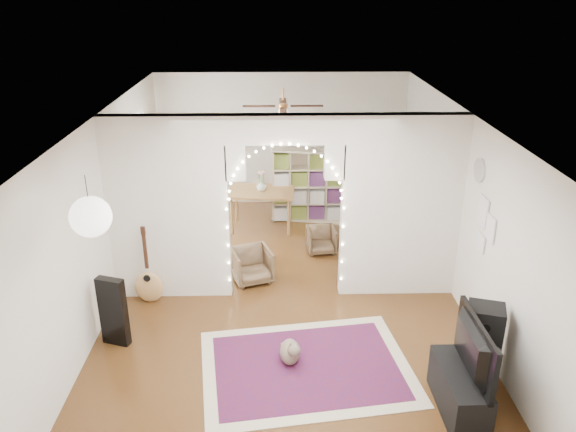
{
  "coord_description": "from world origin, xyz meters",
  "views": [
    {
      "loc": [
        -0.12,
        -7.38,
        4.32
      ],
      "look_at": [
        0.05,
        0.3,
        1.11
      ],
      "focal_mm": 35.0,
      "sensor_mm": 36.0,
      "label": 1
    }
  ],
  "objects_px": {
    "bookcase": "(308,185)",
    "dining_table": "(261,194)",
    "acoustic_guitar": "(148,275)",
    "floor_speaker": "(482,345)",
    "dining_chair_left": "(252,265)",
    "media_console": "(459,391)",
    "dining_chair_right": "(321,240)"
  },
  "relations": [
    {
      "from": "acoustic_guitar",
      "to": "dining_chair_right",
      "type": "xyz_separation_m",
      "value": [
        2.62,
        1.59,
        -0.22
      ]
    },
    {
      "from": "acoustic_guitar",
      "to": "floor_speaker",
      "type": "relative_size",
      "value": 1.01
    },
    {
      "from": "floor_speaker",
      "to": "media_console",
      "type": "xyz_separation_m",
      "value": [
        -0.37,
        -0.47,
        -0.25
      ]
    },
    {
      "from": "bookcase",
      "to": "dining_chair_left",
      "type": "bearing_deg",
      "value": -101.46
    },
    {
      "from": "dining_table",
      "to": "dining_chair_right",
      "type": "relative_size",
      "value": 2.57
    },
    {
      "from": "bookcase",
      "to": "dining_table",
      "type": "relative_size",
      "value": 1.13
    },
    {
      "from": "acoustic_guitar",
      "to": "floor_speaker",
      "type": "bearing_deg",
      "value": -12.13
    },
    {
      "from": "acoustic_guitar",
      "to": "bookcase",
      "type": "bearing_deg",
      "value": 62.92
    },
    {
      "from": "acoustic_guitar",
      "to": "floor_speaker",
      "type": "distance_m",
      "value": 4.57
    },
    {
      "from": "acoustic_guitar",
      "to": "bookcase",
      "type": "relative_size",
      "value": 0.72
    },
    {
      "from": "media_console",
      "to": "dining_chair_right",
      "type": "height_order",
      "value": "media_console"
    },
    {
      "from": "dining_chair_right",
      "to": "dining_chair_left",
      "type": "bearing_deg",
      "value": -144.72
    },
    {
      "from": "bookcase",
      "to": "media_console",
      "type": "bearing_deg",
      "value": -65.2
    },
    {
      "from": "floor_speaker",
      "to": "bookcase",
      "type": "distance_m",
      "value": 5.2
    },
    {
      "from": "bookcase",
      "to": "acoustic_guitar",
      "type": "bearing_deg",
      "value": -118.22
    },
    {
      "from": "dining_chair_left",
      "to": "dining_table",
      "type": "bearing_deg",
      "value": 67.93
    },
    {
      "from": "media_console",
      "to": "dining_table",
      "type": "height_order",
      "value": "dining_table"
    },
    {
      "from": "acoustic_guitar",
      "to": "dining_table",
      "type": "xyz_separation_m",
      "value": [
        1.58,
        2.64,
        0.24
      ]
    },
    {
      "from": "dining_chair_left",
      "to": "acoustic_guitar",
      "type": "bearing_deg",
      "value": -176.66
    },
    {
      "from": "dining_table",
      "to": "media_console",
      "type": "bearing_deg",
      "value": -61.85
    },
    {
      "from": "acoustic_guitar",
      "to": "bookcase",
      "type": "height_order",
      "value": "bookcase"
    },
    {
      "from": "acoustic_guitar",
      "to": "dining_table",
      "type": "relative_size",
      "value": 0.81
    },
    {
      "from": "acoustic_guitar",
      "to": "dining_table",
      "type": "distance_m",
      "value": 3.08
    },
    {
      "from": "floor_speaker",
      "to": "dining_table",
      "type": "distance_m",
      "value": 5.2
    },
    {
      "from": "dining_table",
      "to": "dining_chair_right",
      "type": "distance_m",
      "value": 1.55
    },
    {
      "from": "bookcase",
      "to": "dining_chair_left",
      "type": "distance_m",
      "value": 2.68
    },
    {
      "from": "acoustic_guitar",
      "to": "dining_chair_left",
      "type": "bearing_deg",
      "value": 34.18
    },
    {
      "from": "media_console",
      "to": "dining_chair_left",
      "type": "xyz_separation_m",
      "value": [
        -2.34,
        2.93,
        0.02
      ]
    },
    {
      "from": "dining_chair_right",
      "to": "dining_table",
      "type": "bearing_deg",
      "value": 129.63
    },
    {
      "from": "bookcase",
      "to": "dining_table",
      "type": "distance_m",
      "value": 0.98
    },
    {
      "from": "media_console",
      "to": "dining_chair_right",
      "type": "xyz_separation_m",
      "value": [
        -1.19,
        3.92,
        -0.03
      ]
    },
    {
      "from": "floor_speaker",
      "to": "bookcase",
      "type": "height_order",
      "value": "bookcase"
    }
  ]
}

